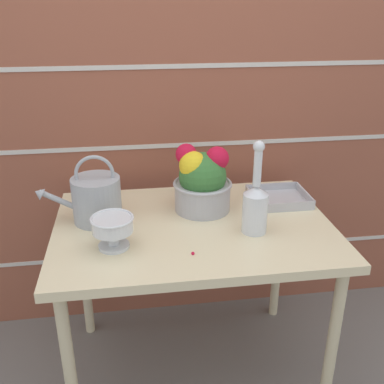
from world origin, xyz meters
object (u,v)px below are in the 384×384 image
Objects in this scene: crystal_pedestal_bowl at (113,227)px; flower_planter at (202,181)px; watering_can at (96,198)px; wire_tray at (279,199)px; glass_decanter at (255,204)px.

crystal_pedestal_bowl is 0.45m from flower_planter.
watering_can is 0.43m from flower_planter.
crystal_pedestal_bowl is at bearing -157.17° from wire_tray.
glass_decanter is at bearing -125.58° from wire_tray.
glass_decanter reaches higher than wire_tray.
wire_tray is at bearing 5.44° from flower_planter.
wire_tray is at bearing 22.83° from crystal_pedestal_bowl.
flower_planter is at bearing 36.29° from crystal_pedestal_bowl.
watering_can is 1.36× the size of wire_tray.
flower_planter is 0.78× the size of glass_decanter.
flower_planter reaches higher than crystal_pedestal_bowl.
glass_decanter reaches higher than crystal_pedestal_bowl.
flower_planter reaches higher than watering_can.
watering_can is 0.78m from wire_tray.
glass_decanter is (0.16, -0.22, -0.01)m from flower_planter.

